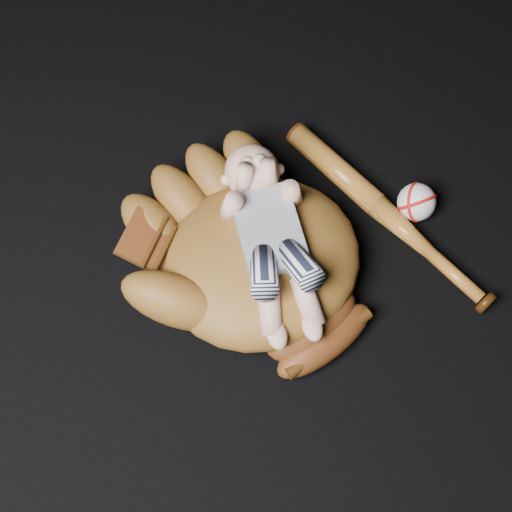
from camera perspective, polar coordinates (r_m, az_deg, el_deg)
name	(u,v)px	position (r m, az deg, el deg)	size (l,w,h in m)	color
baseball_glove	(261,256)	(1.23, 0.42, 0.00)	(0.44, 0.51, 0.16)	brown
newborn_baby	(273,243)	(1.18, 1.41, 1.03)	(0.17, 0.37, 0.15)	#D6A38A
baseball_bat	(387,215)	(1.36, 10.45, 3.28)	(0.05, 0.51, 0.05)	#9E5C1E
baseball	(417,202)	(1.37, 12.72, 4.23)	(0.07, 0.07, 0.07)	silver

